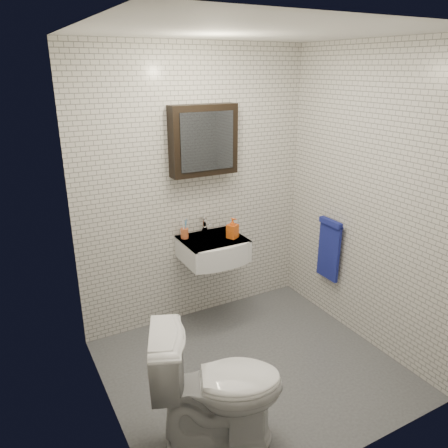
{
  "coord_description": "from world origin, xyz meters",
  "views": [
    {
      "loc": [
        -1.59,
        -2.45,
        2.3
      ],
      "look_at": [
        -0.01,
        0.45,
        1.1
      ],
      "focal_mm": 35.0,
      "sensor_mm": 36.0,
      "label": 1
    }
  ],
  "objects": [
    {
      "name": "ground",
      "position": [
        0.0,
        0.0,
        0.01
      ],
      "size": [
        2.2,
        2.0,
        0.01
      ],
      "primitive_type": "cube",
      "color": "#474A4F",
      "rests_on": "ground"
    },
    {
      "name": "room_shell",
      "position": [
        0.0,
        0.0,
        1.47
      ],
      "size": [
        2.22,
        2.02,
        2.51
      ],
      "color": "silver",
      "rests_on": "ground"
    },
    {
      "name": "soap_bottle",
      "position": [
        0.21,
        0.7,
        0.94
      ],
      "size": [
        0.11,
        0.11,
        0.19
      ],
      "primitive_type": "imported",
      "rotation": [
        0.0,
        0.0,
        0.45
      ],
      "color": "#EC5218",
      "rests_on": "washbasin"
    },
    {
      "name": "washbasin",
      "position": [
        0.05,
        0.73,
        0.76
      ],
      "size": [
        0.55,
        0.5,
        0.2
      ],
      "color": "white",
      "rests_on": "room_shell"
    },
    {
      "name": "toilet",
      "position": [
        -0.56,
        -0.48,
        0.42
      ],
      "size": [
        0.93,
        0.74,
        0.83
      ],
      "primitive_type": "imported",
      "rotation": [
        0.0,
        0.0,
        1.18
      ],
      "color": "white",
      "rests_on": "ground"
    },
    {
      "name": "faucet",
      "position": [
        0.05,
        0.93,
        0.92
      ],
      "size": [
        0.06,
        0.2,
        0.15
      ],
      "color": "silver",
      "rests_on": "washbasin"
    },
    {
      "name": "toothbrush_cup",
      "position": [
        -0.16,
        0.9,
        0.9
      ],
      "size": [
        0.09,
        0.09,
        0.2
      ],
      "rotation": [
        0.0,
        0.0,
        -0.27
      ],
      "color": "#B4552D",
      "rests_on": "washbasin"
    },
    {
      "name": "towel_rail",
      "position": [
        1.04,
        0.35,
        0.72
      ],
      "size": [
        0.09,
        0.3,
        0.58
      ],
      "color": "silver",
      "rests_on": "room_shell"
    },
    {
      "name": "mirror_cabinet",
      "position": [
        0.05,
        0.93,
        1.7
      ],
      "size": [
        0.6,
        0.15,
        0.6
      ],
      "color": "black",
      "rests_on": "room_shell"
    }
  ]
}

